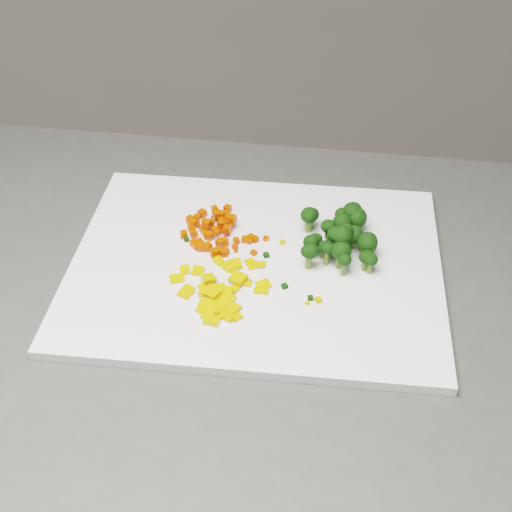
{
  "coord_description": "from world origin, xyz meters",
  "views": [
    {
      "loc": [
        0.36,
        -0.33,
        1.52
      ],
      "look_at": [
        0.38,
        0.38,
        0.92
      ],
      "focal_mm": 50.0,
      "sensor_mm": 36.0,
      "label": 1
    }
  ],
  "objects_px": {
    "counter_block": "(257,487)",
    "broccoli_pile": "(344,232)",
    "cutting_board": "(256,266)",
    "pepper_pile": "(221,282)",
    "carrot_pile": "(222,223)"
  },
  "relations": [
    {
      "from": "cutting_board",
      "to": "broccoli_pile",
      "type": "xyz_separation_m",
      "value": [
        0.12,
        0.02,
        0.04
      ]
    },
    {
      "from": "cutting_board",
      "to": "pepper_pile",
      "type": "bearing_deg",
      "value": -132.71
    },
    {
      "from": "carrot_pile",
      "to": "pepper_pile",
      "type": "xyz_separation_m",
      "value": [
        0.0,
        -0.11,
        -0.01
      ]
    },
    {
      "from": "cutting_board",
      "to": "broccoli_pile",
      "type": "relative_size",
      "value": 3.75
    },
    {
      "from": "counter_block",
      "to": "broccoli_pile",
      "type": "xyz_separation_m",
      "value": [
        0.12,
        0.06,
        0.49
      ]
    },
    {
      "from": "cutting_board",
      "to": "pepper_pile",
      "type": "xyz_separation_m",
      "value": [
        -0.04,
        -0.05,
        0.02
      ]
    },
    {
      "from": "pepper_pile",
      "to": "broccoli_pile",
      "type": "bearing_deg",
      "value": 23.54
    },
    {
      "from": "pepper_pile",
      "to": "broccoli_pile",
      "type": "relative_size",
      "value": 0.97
    },
    {
      "from": "broccoli_pile",
      "to": "counter_block",
      "type": "bearing_deg",
      "value": -151.39
    },
    {
      "from": "broccoli_pile",
      "to": "cutting_board",
      "type": "bearing_deg",
      "value": -169.28
    },
    {
      "from": "carrot_pile",
      "to": "pepper_pile",
      "type": "height_order",
      "value": "carrot_pile"
    },
    {
      "from": "counter_block",
      "to": "broccoli_pile",
      "type": "relative_size",
      "value": 7.94
    },
    {
      "from": "broccoli_pile",
      "to": "carrot_pile",
      "type": "bearing_deg",
      "value": 164.93
    },
    {
      "from": "cutting_board",
      "to": "broccoli_pile",
      "type": "distance_m",
      "value": 0.12
    },
    {
      "from": "carrot_pile",
      "to": "cutting_board",
      "type": "bearing_deg",
      "value": -55.45
    }
  ]
}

